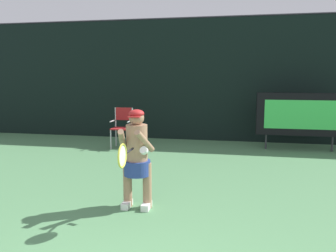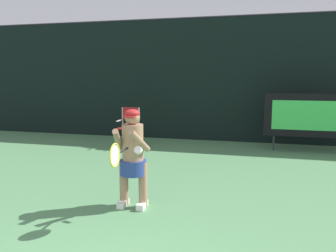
% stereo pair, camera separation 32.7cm
% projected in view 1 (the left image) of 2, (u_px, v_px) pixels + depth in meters
% --- Properties ---
extents(backdrop_screen, '(18.00, 0.12, 3.66)m').
position_uv_depth(backdrop_screen, '(208.00, 80.00, 10.08)').
color(backdrop_screen, black).
rests_on(backdrop_screen, ground).
extents(scoreboard, '(2.20, 0.21, 1.50)m').
position_uv_depth(scoreboard, '(300.00, 114.00, 8.76)').
color(scoreboard, black).
rests_on(scoreboard, ground).
extents(umpire_chair, '(0.52, 0.44, 1.08)m').
position_uv_depth(umpire_chair, '(122.00, 125.00, 9.14)').
color(umpire_chair, '#B7B7BC').
rests_on(umpire_chair, ground).
extents(water_bottle, '(0.07, 0.07, 0.27)m').
position_uv_depth(water_bottle, '(137.00, 146.00, 8.86)').
color(water_bottle, silver).
rests_on(water_bottle, ground).
extents(tennis_player, '(0.53, 0.60, 1.46)m').
position_uv_depth(tennis_player, '(137.00, 155.00, 4.91)').
color(tennis_player, white).
rests_on(tennis_player, ground).
extents(tennis_racket, '(0.03, 0.60, 0.31)m').
position_uv_depth(tennis_racket, '(123.00, 155.00, 4.24)').
color(tennis_racket, black).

